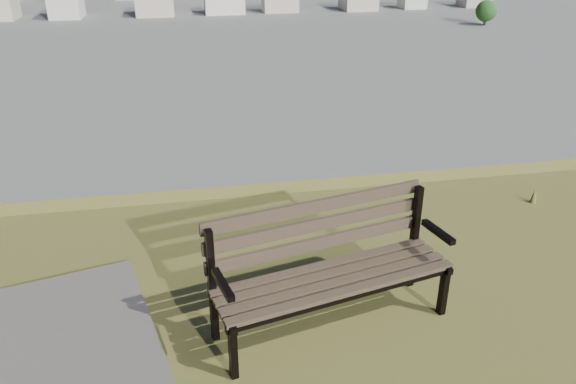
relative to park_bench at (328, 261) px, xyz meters
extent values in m
cube|color=#443527|center=(0.07, -0.30, -0.10)|extent=(1.93, 0.53, 0.04)
cube|color=#443527|center=(0.04, -0.17, -0.10)|extent=(1.93, 0.53, 0.04)
cube|color=#443527|center=(0.01, -0.05, -0.10)|extent=(1.93, 0.53, 0.04)
cube|color=#443527|center=(-0.02, 0.08, -0.10)|extent=(1.93, 0.53, 0.04)
cube|color=#443527|center=(-0.04, 0.17, 0.07)|extent=(1.92, 0.48, 0.11)
cube|color=#443527|center=(-0.04, 0.19, 0.23)|extent=(1.92, 0.48, 0.11)
cube|color=#443527|center=(-0.05, 0.22, 0.39)|extent=(1.92, 0.48, 0.11)
cube|color=black|center=(-0.84, -0.53, -0.34)|extent=(0.07, 0.08, 0.48)
cube|color=black|center=(-0.94, -0.08, -0.08)|extent=(0.07, 0.08, 1.00)
cube|color=black|center=(-0.89, -0.32, -0.13)|extent=(0.18, 0.54, 0.05)
cube|color=black|center=(-0.87, -0.37, 0.14)|extent=(0.14, 0.39, 0.05)
cube|color=black|center=(0.99, -0.11, -0.34)|extent=(0.07, 0.08, 0.48)
cube|color=black|center=(0.88, 0.34, -0.08)|extent=(0.07, 0.08, 1.00)
cube|color=black|center=(0.94, 0.10, -0.13)|extent=(0.18, 0.54, 0.05)
cube|color=black|center=(0.95, 0.05, 0.14)|extent=(0.14, 0.39, 0.05)
cube|color=black|center=(0.07, -0.31, -0.15)|extent=(1.92, 0.48, 0.04)
cube|color=black|center=(-0.02, 0.09, -0.15)|extent=(1.92, 0.48, 0.04)
cone|color=brown|center=(2.98, 1.67, -0.49)|extent=(0.08, 0.08, 0.18)
cube|color=#A4998D|center=(-35.42, 198.47, -22.08)|extent=(11.00, 11.00, 7.00)
cube|color=#BEAD97|center=(-11.42, 198.47, -22.08)|extent=(11.00, 11.00, 7.00)
cube|color=#BAB9BF|center=(12.58, 198.47, -22.08)|extent=(11.00, 11.00, 7.00)
cube|color=#B9B196|center=(36.58, 198.47, -22.08)|extent=(11.00, 11.00, 7.00)
cube|color=gray|center=(60.58, 198.47, -22.08)|extent=(11.00, 11.00, 7.00)
cylinder|color=#2F1F17|center=(90.58, 158.47, -24.53)|extent=(0.80, 0.80, 2.10)
sphere|color=#133818|center=(90.58, 158.47, -21.38)|extent=(6.30, 6.30, 6.30)
cylinder|color=#2F1F17|center=(-39.42, 218.47, -24.23)|extent=(0.80, 0.80, 2.70)
camera|label=1|loc=(-1.03, -3.71, 2.45)|focal=35.00mm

